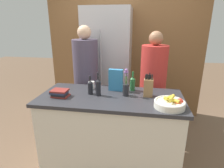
{
  "coord_description": "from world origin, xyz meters",
  "views": [
    {
      "loc": [
        0.35,
        -2.02,
        1.73
      ],
      "look_at": [
        0.0,
        0.1,
        1.03
      ],
      "focal_mm": 30.0,
      "sensor_mm": 36.0,
      "label": 1
    }
  ],
  "objects_px": {
    "knife_block": "(148,87)",
    "fruit_bowl": "(170,103)",
    "flower_vase": "(126,87)",
    "person_in_blue": "(153,83)",
    "coffee_mug": "(92,85)",
    "bottle_vinegar": "(98,87)",
    "bottle_oil": "(133,83)",
    "cereal_box": "(116,80)",
    "bottle_wine": "(90,87)",
    "book_stack": "(60,93)",
    "refrigerator": "(108,66)",
    "person_at_sink": "(86,77)"
  },
  "relations": [
    {
      "from": "bottle_vinegar",
      "to": "bottle_oil",
      "type": "bearing_deg",
      "value": 31.97
    },
    {
      "from": "knife_block",
      "to": "person_at_sink",
      "type": "distance_m",
      "value": 1.07
    },
    {
      "from": "person_in_blue",
      "to": "cereal_box",
      "type": "bearing_deg",
      "value": -158.04
    },
    {
      "from": "coffee_mug",
      "to": "bottle_vinegar",
      "type": "xyz_separation_m",
      "value": [
        0.14,
        -0.22,
        0.06
      ]
    },
    {
      "from": "book_stack",
      "to": "person_in_blue",
      "type": "relative_size",
      "value": 0.13
    },
    {
      "from": "knife_block",
      "to": "cereal_box",
      "type": "relative_size",
      "value": 1.03
    },
    {
      "from": "flower_vase",
      "to": "bottle_vinegar",
      "type": "xyz_separation_m",
      "value": [
        -0.32,
        -0.05,
        0.0
      ]
    },
    {
      "from": "flower_vase",
      "to": "person_in_blue",
      "type": "height_order",
      "value": "person_in_blue"
    },
    {
      "from": "fruit_bowl",
      "to": "book_stack",
      "type": "xyz_separation_m",
      "value": [
        -1.23,
        0.1,
        -0.0
      ]
    },
    {
      "from": "cereal_box",
      "to": "bottle_wine",
      "type": "distance_m",
      "value": 0.34
    },
    {
      "from": "refrigerator",
      "to": "book_stack",
      "type": "xyz_separation_m",
      "value": [
        -0.33,
        -1.3,
        -0.04
      ]
    },
    {
      "from": "cereal_box",
      "to": "bottle_oil",
      "type": "xyz_separation_m",
      "value": [
        0.21,
        0.04,
        -0.04
      ]
    },
    {
      "from": "knife_block",
      "to": "bottle_oil",
      "type": "relative_size",
      "value": 1.15
    },
    {
      "from": "cereal_box",
      "to": "coffee_mug",
      "type": "xyz_separation_m",
      "value": [
        -0.32,
        0.02,
        -0.09
      ]
    },
    {
      "from": "coffee_mug",
      "to": "bottle_wine",
      "type": "relative_size",
      "value": 0.5
    },
    {
      "from": "refrigerator",
      "to": "fruit_bowl",
      "type": "relative_size",
      "value": 6.39
    },
    {
      "from": "flower_vase",
      "to": "bottle_oil",
      "type": "bearing_deg",
      "value": 71.06
    },
    {
      "from": "person_in_blue",
      "to": "bottle_vinegar",
      "type": "bearing_deg",
      "value": -155.34
    },
    {
      "from": "fruit_bowl",
      "to": "person_in_blue",
      "type": "height_order",
      "value": "person_in_blue"
    },
    {
      "from": "book_stack",
      "to": "bottle_oil",
      "type": "xyz_separation_m",
      "value": [
        0.82,
        0.35,
        0.05
      ]
    },
    {
      "from": "bottle_wine",
      "to": "person_in_blue",
      "type": "xyz_separation_m",
      "value": [
        0.77,
        0.58,
        -0.09
      ]
    },
    {
      "from": "fruit_bowl",
      "to": "coffee_mug",
      "type": "xyz_separation_m",
      "value": [
        -0.94,
        0.43,
        0.0
      ]
    },
    {
      "from": "bottle_wine",
      "to": "person_in_blue",
      "type": "distance_m",
      "value": 0.97
    },
    {
      "from": "book_stack",
      "to": "bottle_wine",
      "type": "distance_m",
      "value": 0.36
    },
    {
      "from": "refrigerator",
      "to": "fruit_bowl",
      "type": "height_order",
      "value": "refrigerator"
    },
    {
      "from": "coffee_mug",
      "to": "bottle_vinegar",
      "type": "relative_size",
      "value": 0.41
    },
    {
      "from": "fruit_bowl",
      "to": "knife_block",
      "type": "bearing_deg",
      "value": 128.2
    },
    {
      "from": "refrigerator",
      "to": "person_in_blue",
      "type": "xyz_separation_m",
      "value": [
        0.77,
        -0.57,
        -0.08
      ]
    },
    {
      "from": "coffee_mug",
      "to": "bottle_vinegar",
      "type": "bearing_deg",
      "value": -57.56
    },
    {
      "from": "person_in_blue",
      "to": "bottle_oil",
      "type": "bearing_deg",
      "value": -144.5
    },
    {
      "from": "bottle_wine",
      "to": "person_in_blue",
      "type": "relative_size",
      "value": 0.14
    },
    {
      "from": "coffee_mug",
      "to": "book_stack",
      "type": "distance_m",
      "value": 0.44
    },
    {
      "from": "coffee_mug",
      "to": "flower_vase",
      "type": "bearing_deg",
      "value": -20.81
    },
    {
      "from": "book_stack",
      "to": "bottle_oil",
      "type": "bearing_deg",
      "value": 23.19
    },
    {
      "from": "knife_block",
      "to": "coffee_mug",
      "type": "relative_size",
      "value": 2.47
    },
    {
      "from": "cereal_box",
      "to": "book_stack",
      "type": "xyz_separation_m",
      "value": [
        -0.61,
        -0.32,
        -0.1
      ]
    },
    {
      "from": "flower_vase",
      "to": "book_stack",
      "type": "xyz_separation_m",
      "value": [
        -0.76,
        -0.16,
        -0.07
      ]
    },
    {
      "from": "knife_block",
      "to": "fruit_bowl",
      "type": "bearing_deg",
      "value": -51.8
    },
    {
      "from": "flower_vase",
      "to": "bottle_wine",
      "type": "height_order",
      "value": "flower_vase"
    },
    {
      "from": "person_in_blue",
      "to": "fruit_bowl",
      "type": "bearing_deg",
      "value": -98.91
    },
    {
      "from": "knife_block",
      "to": "flower_vase",
      "type": "xyz_separation_m",
      "value": [
        -0.26,
        -0.02,
        -0.0
      ]
    },
    {
      "from": "refrigerator",
      "to": "person_at_sink",
      "type": "bearing_deg",
      "value": -112.27
    },
    {
      "from": "bottle_oil",
      "to": "person_in_blue",
      "type": "bearing_deg",
      "value": 53.76
    },
    {
      "from": "bottle_oil",
      "to": "bottle_wine",
      "type": "xyz_separation_m",
      "value": [
        -0.49,
        -0.21,
        -0.01
      ]
    },
    {
      "from": "coffee_mug",
      "to": "person_in_blue",
      "type": "bearing_deg",
      "value": 25.89
    },
    {
      "from": "refrigerator",
      "to": "bottle_wine",
      "type": "xyz_separation_m",
      "value": [
        0.0,
        -1.15,
        0.01
      ]
    },
    {
      "from": "refrigerator",
      "to": "coffee_mug",
      "type": "bearing_deg",
      "value": -92.16
    },
    {
      "from": "cereal_box",
      "to": "bottle_oil",
      "type": "distance_m",
      "value": 0.22
    },
    {
      "from": "bottle_oil",
      "to": "person_at_sink",
      "type": "distance_m",
      "value": 0.82
    },
    {
      "from": "bottle_vinegar",
      "to": "person_at_sink",
      "type": "relative_size",
      "value": 0.17
    }
  ]
}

